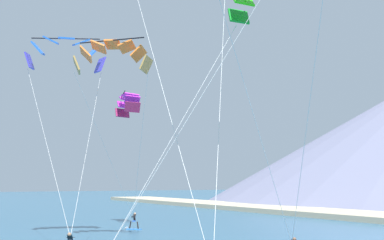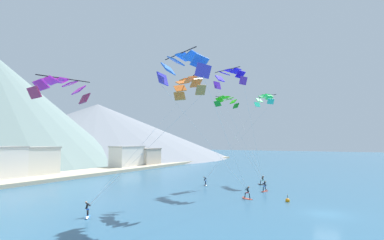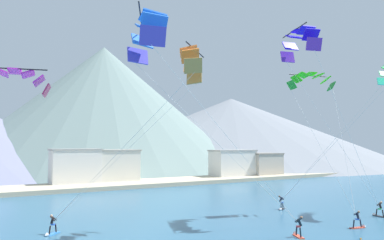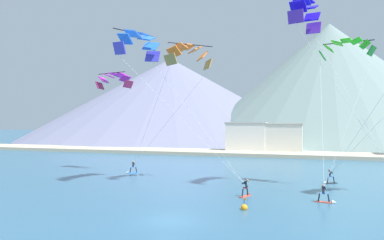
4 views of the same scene
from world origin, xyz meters
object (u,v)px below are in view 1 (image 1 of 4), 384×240
parafoil_kite_far_left (66,50)px  parafoil_kite_far_right (112,55)px  kitesurfer_far_right (132,224)px  parafoil_kite_distant_high_outer (128,102)px

parafoil_kite_far_left → parafoil_kite_far_right: bearing=25.6°
kitesurfer_far_right → parafoil_kite_distant_high_outer: (-3.02, 0.63, 12.42)m
parafoil_kite_far_left → parafoil_kite_distant_high_outer: 12.32m
parafoil_kite_far_left → parafoil_kite_distant_high_outer: bearing=132.0°
parafoil_kite_far_left → parafoil_kite_distant_high_outer: parafoil_kite_far_left is taller
parafoil_kite_far_right → kitesurfer_far_right: bearing=149.2°
kitesurfer_far_right → parafoil_kite_far_left: bearing=-58.8°
parafoil_kite_far_right → parafoil_kite_distant_high_outer: 14.62m
parafoil_kite_far_left → parafoil_kite_distant_high_outer: size_ratio=2.73×
parafoil_kite_far_left → parafoil_kite_far_right: size_ratio=1.09×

